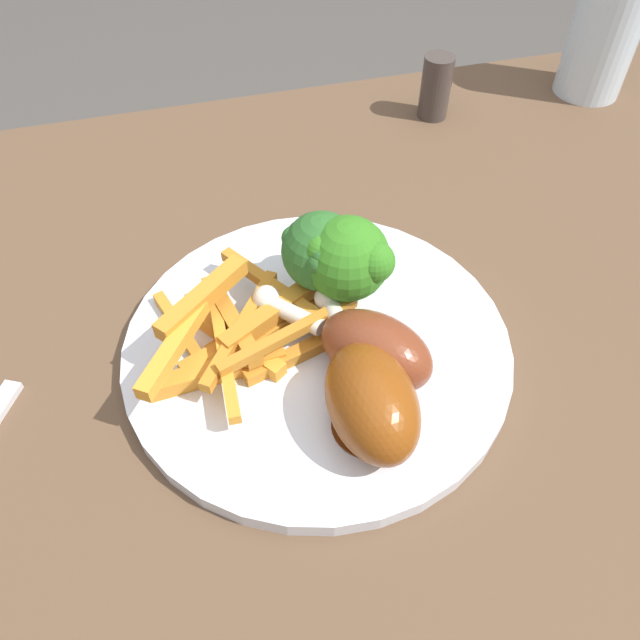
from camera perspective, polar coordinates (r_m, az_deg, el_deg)
The scene contains 10 objects.
dining_table at distance 0.53m, azimuth -7.75°, elevation -11.46°, with size 1.14×0.69×0.73m.
dinner_plate at distance 0.43m, azimuth 0.00°, elevation -2.30°, with size 0.26×0.26×0.01m, color silver.
broccoli_floret_front at distance 0.42m, azimuth 0.46°, elevation 6.47°, with size 0.05×0.06×0.07m.
broccoli_floret_middle at distance 0.41m, azimuth 2.41°, elevation 5.95°, with size 0.06×0.07×0.08m.
broccoli_floret_back at distance 0.43m, azimuth 3.08°, elevation 6.11°, with size 0.05×0.05×0.06m.
carrot_fries_pile at distance 0.41m, azimuth -6.78°, elevation -0.80°, with size 0.15×0.14×0.04m.
chicken_drumstick_near at distance 0.39m, azimuth 4.76°, elevation -2.43°, with size 0.11×0.12×0.05m.
chicken_drumstick_far at distance 0.36m, azimuth 4.87°, elevation -6.96°, with size 0.05×0.14×0.05m.
water_glass at distance 0.74m, azimuth 25.13°, elevation 23.45°, with size 0.07×0.07×0.14m, color silver.
pepper_shaker at distance 0.66m, azimuth 10.81°, elevation 20.39°, with size 0.03×0.03×0.06m, color #423833.
Camera 1 is at (0.00, 0.27, 1.07)m, focal length 34.65 mm.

